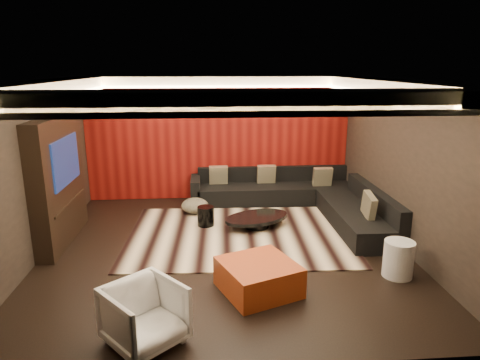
{
  "coord_description": "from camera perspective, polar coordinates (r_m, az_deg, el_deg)",
  "views": [
    {
      "loc": [
        -0.28,
        -6.74,
        3.02
      ],
      "look_at": [
        0.3,
        0.6,
        1.05
      ],
      "focal_mm": 32.0,
      "sensor_mm": 36.0,
      "label": 1
    }
  ],
  "objects": [
    {
      "name": "armchair",
      "position": [
        5.06,
        -12.57,
        -17.21
      ],
      "size": [
        1.08,
        1.09,
        0.71
      ],
      "primitive_type": "imported",
      "rotation": [
        0.0,
        0.0,
        0.71
      ],
      "color": "white",
      "rests_on": "floor"
    },
    {
      "name": "drum_stool",
      "position": [
        8.32,
        -4.6,
        -4.82
      ],
      "size": [
        0.41,
        0.41,
        0.38
      ],
      "primitive_type": "cylinder",
      "rotation": [
        0.0,
        0.0,
        0.31
      ],
      "color": "black",
      "rests_on": "rug"
    },
    {
      "name": "wall_right",
      "position": [
        7.67,
        21.0,
        1.78
      ],
      "size": [
        0.02,
        6.0,
        2.8
      ],
      "primitive_type": "cube",
      "color": "black",
      "rests_on": "ground"
    },
    {
      "name": "wall_back",
      "position": [
        9.89,
        -2.85,
        5.54
      ],
      "size": [
        6.0,
        0.02,
        2.8
      ],
      "primitive_type": "cube",
      "color": "black",
      "rests_on": "ground"
    },
    {
      "name": "soffit_front",
      "position": [
        4.06,
        -0.56,
        10.3
      ],
      "size": [
        6.0,
        0.6,
        0.22
      ],
      "primitive_type": "cube",
      "color": "silver",
      "rests_on": "ground"
    },
    {
      "name": "red_feature_wall",
      "position": [
        9.85,
        -2.84,
        5.5
      ],
      "size": [
        5.98,
        0.05,
        2.78
      ],
      "primitive_type": "cube",
      "color": "#6B0C0A",
      "rests_on": "ground"
    },
    {
      "name": "wall_left",
      "position": [
        7.45,
        -25.88,
        0.89
      ],
      "size": [
        0.02,
        6.0,
        2.8
      ],
      "primitive_type": "cube",
      "color": "black",
      "rests_on": "ground"
    },
    {
      "name": "floor",
      "position": [
        7.4,
        -1.98,
        -9.22
      ],
      "size": [
        6.0,
        6.0,
        0.02
      ],
      "primitive_type": "cube",
      "color": "black",
      "rests_on": "ground"
    },
    {
      "name": "tv_surround",
      "position": [
        8.01,
        -23.08,
        -0.11
      ],
      "size": [
        0.3,
        2.0,
        2.2
      ],
      "primitive_type": "cube",
      "color": "black",
      "rests_on": "ground"
    },
    {
      "name": "tv_screen",
      "position": [
        7.88,
        -22.23,
        2.37
      ],
      "size": [
        0.04,
        1.3,
        0.8
      ],
      "primitive_type": "cube",
      "color": "black",
      "rests_on": "ground"
    },
    {
      "name": "soffit_left",
      "position": [
        7.17,
        -24.72,
        11.0
      ],
      "size": [
        0.6,
        4.8,
        0.22
      ],
      "primitive_type": "cube",
      "color": "silver",
      "rests_on": "ground"
    },
    {
      "name": "coffee_table",
      "position": [
        8.25,
        2.23,
        -5.54
      ],
      "size": [
        1.71,
        1.71,
        0.22
      ],
      "primitive_type": "cylinder",
      "rotation": [
        0.0,
        0.0,
        0.42
      ],
      "color": "black",
      "rests_on": "rug"
    },
    {
      "name": "white_side_table",
      "position": [
        6.8,
        20.36,
        -9.83
      ],
      "size": [
        0.47,
        0.47,
        0.55
      ],
      "primitive_type": "cylinder",
      "rotation": [
        0.0,
        0.0,
        0.08
      ],
      "color": "silver",
      "rests_on": "floor"
    },
    {
      "name": "rug",
      "position": [
        7.95,
        -0.21,
        -7.27
      ],
      "size": [
        4.12,
        3.16,
        0.02
      ],
      "primitive_type": "cube",
      "rotation": [
        0.0,
        0.0,
        -0.04
      ],
      "color": "beige",
      "rests_on": "floor"
    },
    {
      "name": "tv_shelf",
      "position": [
        8.07,
        -21.71,
        -2.83
      ],
      "size": [
        0.04,
        1.6,
        0.04
      ],
      "primitive_type": "cube",
      "color": "black",
      "rests_on": "ground"
    },
    {
      "name": "cove_left",
      "position": [
        7.07,
        -22.01,
        10.5
      ],
      "size": [
        0.08,
        4.8,
        0.04
      ],
      "primitive_type": "cube",
      "color": "#FFD899",
      "rests_on": "ground"
    },
    {
      "name": "cove_front",
      "position": [
        4.41,
        -0.87,
        9.49
      ],
      "size": [
        4.8,
        0.08,
        0.04
      ],
      "primitive_type": "cube",
      "color": "#FFD899",
      "rests_on": "ground"
    },
    {
      "name": "ceiling",
      "position": [
        6.75,
        -2.2,
        13.18
      ],
      "size": [
        6.0,
        6.0,
        0.02
      ],
      "primitive_type": "cube",
      "color": "silver",
      "rests_on": "ground"
    },
    {
      "name": "throw_pillows",
      "position": [
        9.22,
        6.62,
        -0.2
      ],
      "size": [
        2.87,
        2.77,
        0.5
      ],
      "color": "#C0B58D",
      "rests_on": "sectional_sofa"
    },
    {
      "name": "cove_right",
      "position": [
        7.25,
        17.17,
        11.01
      ],
      "size": [
        0.08,
        4.8,
        0.04
      ],
      "primitive_type": "cube",
      "color": "#FFD899",
      "rests_on": "ground"
    },
    {
      "name": "sectional_sofa",
      "position": [
        9.26,
        8.27,
        -2.51
      ],
      "size": [
        3.65,
        3.5,
        0.75
      ],
      "color": "black",
      "rests_on": "floor"
    },
    {
      "name": "orange_ottoman",
      "position": [
        6.04,
        2.47,
        -12.79
      ],
      "size": [
        1.23,
        1.23,
        0.42
      ],
      "primitive_type": "cube",
      "rotation": [
        0.0,
        0.0,
        0.39
      ],
      "color": "maroon",
      "rests_on": "floor"
    },
    {
      "name": "cove_back",
      "position": [
        9.11,
        -2.82,
        12.32
      ],
      "size": [
        4.8,
        0.08,
        0.04
      ],
      "primitive_type": "cube",
      "color": "#FFD899",
      "rests_on": "ground"
    },
    {
      "name": "soffit_back",
      "position": [
        9.45,
        -2.89,
        12.96
      ],
      "size": [
        6.0,
        0.6,
        0.22
      ],
      "primitive_type": "cube",
      "color": "silver",
      "rests_on": "ground"
    },
    {
      "name": "striped_pouf",
      "position": [
        9.05,
        -6.03,
        -3.42
      ],
      "size": [
        0.69,
        0.69,
        0.31
      ],
      "primitive_type": "ellipsoid",
      "rotation": [
        0.0,
        0.0,
        -0.25
      ],
      "color": "#B7AF8E",
      "rests_on": "rug"
    },
    {
      "name": "soffit_right",
      "position": [
        7.38,
        19.73,
        11.56
      ],
      "size": [
        0.6,
        4.8,
        0.22
      ],
      "primitive_type": "cube",
      "color": "silver",
      "rests_on": "ground"
    }
  ]
}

